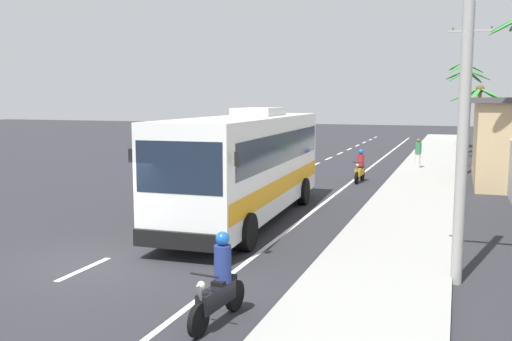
# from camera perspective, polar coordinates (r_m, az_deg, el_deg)

# --- Properties ---
(ground_plane) EXTENTS (160.00, 160.00, 0.00)m
(ground_plane) POSITION_cam_1_polar(r_m,az_deg,el_deg) (14.73, -15.79, -9.05)
(ground_plane) COLOR #28282D
(sidewalk_kerb) EXTENTS (3.20, 90.00, 0.14)m
(sidewalk_kerb) POSITION_cam_1_polar(r_m,az_deg,el_deg) (21.85, 15.56, -3.54)
(sidewalk_kerb) COLOR #999993
(sidewalk_kerb) RESTS_ON ground
(lane_markings) EXTENTS (3.65, 71.76, 0.01)m
(lane_markings) POSITION_cam_1_polar(r_m,az_deg,el_deg) (27.40, 6.67, -1.30)
(lane_markings) COLOR white
(lane_markings) RESTS_ON ground
(boundary_wall) EXTENTS (0.24, 60.00, 2.41)m
(boundary_wall) POSITION_cam_1_polar(r_m,az_deg,el_deg) (25.68, 24.84, 0.20)
(boundary_wall) COLOR #B2B2AD
(boundary_wall) RESTS_ON ground
(coach_bus_foreground) EXTENTS (3.32, 11.03, 3.79)m
(coach_bus_foreground) POSITION_cam_1_polar(r_m,az_deg,el_deg) (18.81, -0.89, 0.86)
(coach_bus_foreground) COLOR white
(coach_bus_foreground) RESTS_ON ground
(motorcycle_beside_bus) EXTENTS (0.56, 1.96, 1.62)m
(motorcycle_beside_bus) POSITION_cam_1_polar(r_m,az_deg,el_deg) (28.05, 10.64, 0.17)
(motorcycle_beside_bus) COLOR black
(motorcycle_beside_bus) RESTS_ON ground
(motorcycle_trailing) EXTENTS (0.56, 1.96, 1.67)m
(motorcycle_trailing) POSITION_cam_1_polar(r_m,az_deg,el_deg) (10.41, -3.79, -11.79)
(motorcycle_trailing) COLOR black
(motorcycle_trailing) RESTS_ON ground
(pedestrian_near_kerb) EXTENTS (0.36, 0.36, 1.70)m
(pedestrian_near_kerb) POSITION_cam_1_polar(r_m,az_deg,el_deg) (33.52, 16.33, 1.79)
(pedestrian_near_kerb) COLOR beige
(pedestrian_near_kerb) RESTS_ON sidewalk_kerb
(utility_pole_nearest) EXTENTS (2.32, 0.24, 9.60)m
(utility_pole_nearest) POSITION_cam_1_polar(r_m,az_deg,el_deg) (12.79, 20.83, 10.89)
(utility_pole_nearest) COLOR #9E9E99
(utility_pole_nearest) RESTS_ON ground
(utility_pole_mid) EXTENTS (2.43, 0.24, 9.22)m
(utility_pole_mid) POSITION_cam_1_polar(r_m,az_deg,el_deg) (32.58, 21.09, 8.11)
(utility_pole_mid) COLOR #9E9E99
(utility_pole_mid) RESTS_ON ground
(palm_nearest) EXTENTS (3.68, 3.72, 6.75)m
(palm_nearest) POSITION_cam_1_polar(r_m,az_deg,el_deg) (49.70, 20.81, 7.90)
(palm_nearest) COLOR brown
(palm_nearest) RESTS_ON ground
(palm_second) EXTENTS (2.58, 2.81, 6.96)m
(palm_second) POSITION_cam_1_polar(r_m,az_deg,el_deg) (43.55, 20.50, 7.45)
(palm_second) COLOR brown
(palm_second) RESTS_ON ground
(palm_fourth) EXTENTS (3.91, 3.56, 5.07)m
(palm_fourth) POSITION_cam_1_polar(r_m,az_deg,el_deg) (40.56, 22.02, 6.51)
(palm_fourth) COLOR brown
(palm_fourth) RESTS_ON ground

